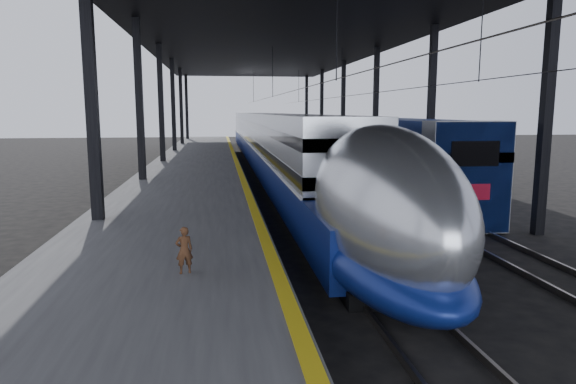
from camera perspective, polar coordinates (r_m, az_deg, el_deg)
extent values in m
plane|color=black|center=(12.86, 1.29, -11.26)|extent=(160.00, 160.00, 0.00)
cube|color=#4C4C4F|center=(32.20, -10.50, 1.76)|extent=(6.00, 80.00, 1.00)
cube|color=yellow|center=(32.13, -5.53, 2.76)|extent=(0.30, 80.00, 0.01)
cube|color=slate|center=(32.37, -2.00, 1.19)|extent=(0.08, 80.00, 0.16)
cube|color=slate|center=(32.55, 0.52, 1.24)|extent=(0.08, 80.00, 0.16)
cube|color=slate|center=(33.24, 6.61, 1.34)|extent=(0.08, 80.00, 0.16)
cube|color=slate|center=(33.62, 8.99, 1.38)|extent=(0.08, 80.00, 0.16)
cube|color=black|center=(17.36, -20.93, 8.55)|extent=(0.35, 0.35, 9.00)
cube|color=black|center=(20.46, 26.78, 8.16)|extent=(0.35, 0.35, 9.00)
cube|color=black|center=(27.20, -16.15, 8.72)|extent=(0.35, 0.35, 9.00)
cube|color=black|center=(29.27, 15.61, 8.73)|extent=(0.35, 0.35, 9.00)
cube|color=black|center=(37.13, -13.91, 8.78)|extent=(0.35, 0.35, 9.00)
cube|color=black|center=(38.67, 9.71, 8.90)|extent=(0.35, 0.35, 9.00)
cube|color=black|center=(47.08, -12.61, 8.80)|extent=(0.35, 0.35, 9.00)
cube|color=black|center=(48.31, 6.14, 8.96)|extent=(0.35, 0.35, 9.00)
cube|color=black|center=(57.05, -11.77, 8.82)|extent=(0.35, 0.35, 9.00)
cube|color=black|center=(58.07, 3.76, 8.98)|extent=(0.35, 0.35, 9.00)
cube|color=black|center=(67.03, -11.18, 8.83)|extent=(0.35, 0.35, 9.00)
cube|color=black|center=(67.90, 2.07, 8.99)|extent=(0.35, 0.35, 9.00)
cube|color=black|center=(32.50, -0.96, 17.45)|extent=(18.00, 75.00, 0.45)
cylinder|color=slate|center=(32.18, -0.76, 10.83)|extent=(0.03, 74.00, 0.03)
cylinder|color=slate|center=(33.15, 8.00, 10.69)|extent=(0.03, 74.00, 0.03)
cube|color=silver|center=(43.60, -2.58, 6.11)|extent=(2.89, 57.00, 3.99)
cube|color=navy|center=(42.19, -2.39, 4.32)|extent=(2.97, 62.00, 1.55)
cube|color=silver|center=(43.62, -2.58, 5.52)|extent=(2.99, 57.00, 0.10)
cube|color=black|center=(43.56, -2.59, 7.62)|extent=(2.93, 57.00, 0.42)
cube|color=black|center=(43.60, -2.58, 6.11)|extent=(2.93, 57.00, 0.42)
ellipsoid|color=silver|center=(12.71, 10.30, -1.63)|extent=(2.89, 8.40, 3.99)
ellipsoid|color=navy|center=(12.96, 10.16, -6.62)|extent=(2.97, 8.40, 1.69)
ellipsoid|color=black|center=(10.17, 14.93, 0.15)|extent=(1.50, 2.20, 0.90)
cube|color=black|center=(13.20, 10.07, -9.95)|extent=(2.19, 2.60, 0.40)
cube|color=black|center=(34.36, -1.13, 1.85)|extent=(2.19, 2.60, 0.40)
cube|color=navy|center=(27.48, 11.24, 3.87)|extent=(2.93, 18.00, 3.98)
cube|color=#999CA1|center=(19.77, 19.12, 1.62)|extent=(2.98, 1.20, 4.03)
cube|color=black|center=(19.14, 20.08, 4.02)|extent=(1.78, 0.06, 0.89)
cube|color=#B40D27|center=(19.29, 19.87, 0.00)|extent=(1.26, 0.06, 0.58)
cube|color=#999CA1|center=(45.83, 3.52, 5.99)|extent=(2.93, 18.00, 3.98)
cube|color=#999CA1|center=(64.56, 0.22, 6.86)|extent=(2.93, 18.00, 3.98)
cube|color=black|center=(22.21, 16.09, -2.48)|extent=(2.30, 2.40, 0.36)
cube|color=black|center=(43.04, 4.27, 3.24)|extent=(2.30, 2.40, 0.36)
imported|color=#54311C|center=(11.25, -11.46, -6.35)|extent=(0.43, 0.34, 1.02)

